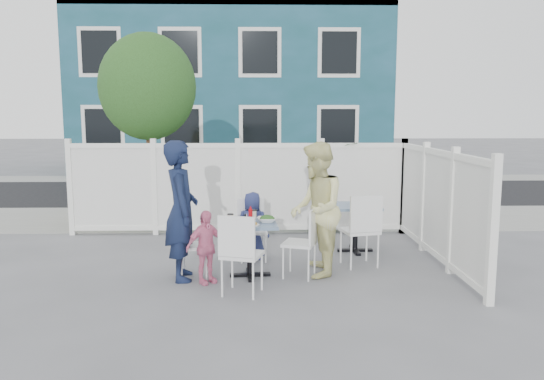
{
  "coord_description": "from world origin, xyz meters",
  "views": [
    {
      "loc": [
        0.47,
        -6.75,
        2.09
      ],
      "look_at": [
        0.64,
        0.33,
        1.08
      ],
      "focal_mm": 35.0,
      "sensor_mm": 36.0,
      "label": 1
    }
  ],
  "objects_px": {
    "main_table": "(250,235)",
    "chair_near": "(240,249)",
    "chair_left": "(189,240)",
    "utility_cabinet": "(126,184)",
    "chair_right": "(305,237)",
    "chair_back": "(252,224)",
    "man": "(181,211)",
    "woman": "(316,209)",
    "spare_table": "(356,215)",
    "boy": "(252,226)",
    "toddler": "(206,247)"
  },
  "relations": [
    {
      "from": "chair_back",
      "to": "toddler",
      "type": "xyz_separation_m",
      "value": [
        -0.55,
        -1.12,
        -0.05
      ]
    },
    {
      "from": "chair_back",
      "to": "chair_near",
      "type": "height_order",
      "value": "chair_near"
    },
    {
      "from": "spare_table",
      "to": "chair_right",
      "type": "relative_size",
      "value": 0.8
    },
    {
      "from": "toddler",
      "to": "woman",
      "type": "bearing_deg",
      "value": -24.61
    },
    {
      "from": "main_table",
      "to": "toddler",
      "type": "xyz_separation_m",
      "value": [
        -0.55,
        -0.27,
        -0.09
      ]
    },
    {
      "from": "chair_right",
      "to": "man",
      "type": "height_order",
      "value": "man"
    },
    {
      "from": "main_table",
      "to": "man",
      "type": "bearing_deg",
      "value": -175.05
    },
    {
      "from": "woman",
      "to": "chair_near",
      "type": "bearing_deg",
      "value": -46.63
    },
    {
      "from": "main_table",
      "to": "chair_back",
      "type": "distance_m",
      "value": 0.85
    },
    {
      "from": "spare_table",
      "to": "woman",
      "type": "height_order",
      "value": "woman"
    },
    {
      "from": "utility_cabinet",
      "to": "chair_right",
      "type": "bearing_deg",
      "value": -54.01
    },
    {
      "from": "man",
      "to": "spare_table",
      "type": "bearing_deg",
      "value": -71.53
    },
    {
      "from": "spare_table",
      "to": "toddler",
      "type": "relative_size",
      "value": 0.79
    },
    {
      "from": "utility_cabinet",
      "to": "main_table",
      "type": "relative_size",
      "value": 1.91
    },
    {
      "from": "chair_right",
      "to": "main_table",
      "type": "bearing_deg",
      "value": 104.81
    },
    {
      "from": "chair_back",
      "to": "utility_cabinet",
      "type": "bearing_deg",
      "value": -58.97
    },
    {
      "from": "man",
      "to": "toddler",
      "type": "bearing_deg",
      "value": -130.78
    },
    {
      "from": "spare_table",
      "to": "chair_near",
      "type": "height_order",
      "value": "chair_near"
    },
    {
      "from": "chair_right",
      "to": "woman",
      "type": "height_order",
      "value": "woman"
    },
    {
      "from": "utility_cabinet",
      "to": "boy",
      "type": "relative_size",
      "value": 1.41
    },
    {
      "from": "spare_table",
      "to": "woman",
      "type": "xyz_separation_m",
      "value": [
        -0.73,
        -1.17,
        0.31
      ]
    },
    {
      "from": "main_table",
      "to": "man",
      "type": "xyz_separation_m",
      "value": [
        -0.86,
        -0.07,
        0.33
      ]
    },
    {
      "from": "chair_left",
      "to": "chair_near",
      "type": "xyz_separation_m",
      "value": [
        0.68,
        -0.74,
        0.07
      ]
    },
    {
      "from": "utility_cabinet",
      "to": "woman",
      "type": "height_order",
      "value": "woman"
    },
    {
      "from": "man",
      "to": "chair_back",
      "type": "bearing_deg",
      "value": -52.74
    },
    {
      "from": "chair_right",
      "to": "chair_near",
      "type": "bearing_deg",
      "value": 149.5
    },
    {
      "from": "man",
      "to": "boy",
      "type": "distance_m",
      "value": 1.34
    },
    {
      "from": "utility_cabinet",
      "to": "boy",
      "type": "distance_m",
      "value": 4.16
    },
    {
      "from": "boy",
      "to": "woman",
      "type": "bearing_deg",
      "value": 147.2
    },
    {
      "from": "chair_back",
      "to": "chair_near",
      "type": "distance_m",
      "value": 1.61
    },
    {
      "from": "man",
      "to": "woman",
      "type": "xyz_separation_m",
      "value": [
        1.72,
        0.12,
        -0.01
      ]
    },
    {
      "from": "boy",
      "to": "chair_right",
      "type": "bearing_deg",
      "value": 138.47
    },
    {
      "from": "chair_left",
      "to": "chair_near",
      "type": "distance_m",
      "value": 1.0
    },
    {
      "from": "spare_table",
      "to": "chair_left",
      "type": "bearing_deg",
      "value": -152.43
    },
    {
      "from": "utility_cabinet",
      "to": "woman",
      "type": "xyz_separation_m",
      "value": [
        3.46,
        -4.02,
        0.18
      ]
    },
    {
      "from": "spare_table",
      "to": "toddler",
      "type": "height_order",
      "value": "toddler"
    },
    {
      "from": "main_table",
      "to": "spare_table",
      "type": "relative_size",
      "value": 1.0
    },
    {
      "from": "main_table",
      "to": "chair_near",
      "type": "relative_size",
      "value": 0.75
    },
    {
      "from": "chair_left",
      "to": "chair_right",
      "type": "distance_m",
      "value": 1.5
    },
    {
      "from": "woman",
      "to": "utility_cabinet",
      "type": "bearing_deg",
      "value": -135.74
    },
    {
      "from": "chair_near",
      "to": "man",
      "type": "xyz_separation_m",
      "value": [
        -0.76,
        0.68,
        0.33
      ]
    },
    {
      "from": "main_table",
      "to": "chair_right",
      "type": "xyz_separation_m",
      "value": [
        0.71,
        -0.05,
        -0.03
      ]
    },
    {
      "from": "man",
      "to": "chair_near",
      "type": "bearing_deg",
      "value": -141.09
    },
    {
      "from": "utility_cabinet",
      "to": "main_table",
      "type": "xyz_separation_m",
      "value": [
        2.6,
        -4.07,
        -0.14
      ]
    },
    {
      "from": "chair_left",
      "to": "chair_back",
      "type": "relative_size",
      "value": 0.97
    },
    {
      "from": "spare_table",
      "to": "chair_left",
      "type": "distance_m",
      "value": 2.68
    },
    {
      "from": "boy",
      "to": "chair_left",
      "type": "bearing_deg",
      "value": 58.09
    },
    {
      "from": "spare_table",
      "to": "chair_near",
      "type": "relative_size",
      "value": 0.76
    },
    {
      "from": "utility_cabinet",
      "to": "man",
      "type": "relative_size",
      "value": 0.78
    },
    {
      "from": "utility_cabinet",
      "to": "chair_right",
      "type": "distance_m",
      "value": 5.29
    }
  ]
}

